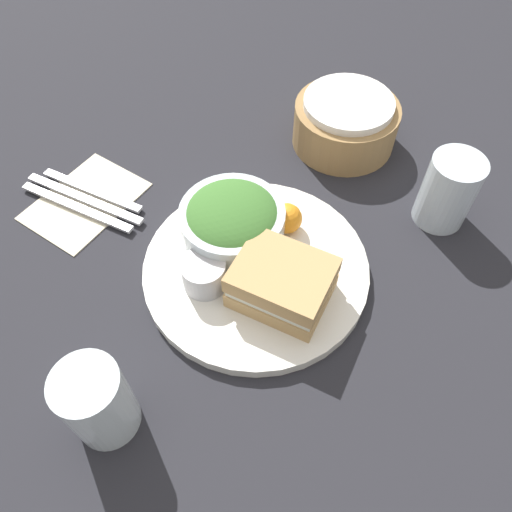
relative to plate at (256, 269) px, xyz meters
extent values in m
plane|color=#232328|center=(0.00, 0.00, -0.01)|extent=(4.00, 4.00, 0.00)
cylinder|color=white|center=(0.00, 0.00, 0.00)|extent=(0.29, 0.29, 0.02)
cube|color=tan|center=(0.05, -0.02, 0.02)|extent=(0.12, 0.10, 0.02)
cube|color=silver|center=(0.05, -0.02, 0.04)|extent=(0.12, 0.10, 0.01)
cube|color=tan|center=(0.05, -0.02, 0.05)|extent=(0.12, 0.10, 0.02)
cylinder|color=silver|center=(-0.05, 0.02, 0.04)|extent=(0.14, 0.14, 0.05)
ellipsoid|color=#3D702D|center=(-0.05, 0.02, 0.05)|extent=(0.12, 0.12, 0.05)
cylinder|color=#B7B7BC|center=(-0.04, -0.06, 0.03)|extent=(0.06, 0.06, 0.04)
sphere|color=orange|center=(0.00, 0.07, 0.03)|extent=(0.04, 0.04, 0.04)
cylinder|color=silver|center=(0.16, 0.22, 0.04)|extent=(0.07, 0.07, 0.10)
cylinder|color=#997547|center=(-0.03, 0.29, 0.03)|extent=(0.16, 0.16, 0.07)
cylinder|color=white|center=(-0.03, 0.29, 0.07)|extent=(0.14, 0.14, 0.01)
cube|color=beige|center=(-0.27, -0.04, -0.01)|extent=(0.12, 0.16, 0.00)
cube|color=#B2B2B7|center=(-0.27, -0.05, 0.00)|extent=(0.19, 0.04, 0.01)
cube|color=#B2B2B7|center=(-0.27, -0.04, 0.00)|extent=(0.20, 0.04, 0.01)
cube|color=#B2B2B7|center=(-0.28, -0.02, 0.00)|extent=(0.17, 0.03, 0.01)
cylinder|color=silver|center=(-0.02, -0.25, 0.04)|extent=(0.07, 0.07, 0.11)
camera|label=1|loc=(0.20, -0.30, 0.53)|focal=35.00mm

